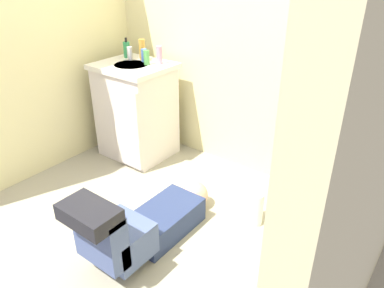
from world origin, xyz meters
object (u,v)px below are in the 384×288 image
(toilet, at_px, (322,170))
(person_plumber, at_px, (143,223))
(soap_dispenser, at_px, (127,49))
(bottle_white, at_px, (130,53))
(faucet, at_px, (145,54))
(bottle_green, at_px, (147,58))
(bottle_pink, at_px, (159,55))
(vanity_cabinet, at_px, (136,110))
(paper_towel_roll, at_px, (255,208))
(bottle_amber, at_px, (142,50))
(bottle_blue, at_px, (144,55))
(toiletry_bag, at_px, (357,107))
(tissue_box, at_px, (332,102))

(toilet, relative_size, person_plumber, 0.70)
(soap_dispenser, relative_size, bottle_white, 1.52)
(faucet, bearing_deg, bottle_white, -149.87)
(toilet, relative_size, bottle_green, 6.49)
(bottle_white, bearing_deg, bottle_pink, 11.90)
(toilet, height_order, bottle_white, bottle_white)
(vanity_cabinet, bearing_deg, paper_towel_roll, -10.60)
(faucet, relative_size, soap_dispenser, 0.60)
(bottle_green, bearing_deg, paper_towel_roll, -14.04)
(bottle_pink, bearing_deg, soap_dispenser, -177.60)
(bottle_green, distance_m, bottle_pink, 0.11)
(bottle_green, bearing_deg, bottle_pink, 54.16)
(bottle_amber, distance_m, bottle_blue, 0.08)
(toiletry_bag, xyz_separation_m, soap_dispenser, (-1.91, -0.04, 0.08))
(bottle_white, height_order, bottle_amber, bottle_amber)
(vanity_cabinet, distance_m, paper_towel_roll, 1.36)
(bottle_white, height_order, paper_towel_roll, bottle_white)
(bottle_blue, height_order, paper_towel_roll, bottle_blue)
(toilet, xyz_separation_m, paper_towel_roll, (-0.30, -0.32, -0.25))
(vanity_cabinet, height_order, bottle_amber, bottle_amber)
(tissue_box, xyz_separation_m, toiletry_bag, (0.15, 0.00, 0.01))
(bottle_white, bearing_deg, bottle_blue, 13.00)
(vanity_cabinet, xyz_separation_m, toiletry_bag, (1.71, 0.16, 0.39))
(bottle_blue, bearing_deg, bottle_amber, 145.04)
(bottle_amber, bearing_deg, bottle_blue, -34.96)
(tissue_box, distance_m, bottle_green, 1.47)
(bottle_amber, xyz_separation_m, bottle_green, (0.14, -0.10, -0.03))
(faucet, relative_size, bottle_green, 0.87)
(person_plumber, height_order, bottle_amber, bottle_amber)
(tissue_box, bearing_deg, toiletry_bag, 0.00)
(toiletry_bag, xyz_separation_m, bottle_amber, (-1.75, -0.01, 0.10))
(toilet, bearing_deg, paper_towel_roll, -133.20)
(vanity_cabinet, bearing_deg, bottle_white, 144.03)
(toilet, bearing_deg, toiletry_bag, 40.77)
(toiletry_bag, relative_size, bottle_pink, 0.88)
(faucet, bearing_deg, paper_towel_roll, -16.59)
(bottle_green, bearing_deg, soap_dispenser, 166.80)
(soap_dispenser, height_order, bottle_green, soap_dispenser)
(tissue_box, xyz_separation_m, bottle_blue, (-1.54, -0.05, 0.07))
(bottle_green, bearing_deg, toiletry_bag, 3.87)
(bottle_pink, bearing_deg, toiletry_bag, 0.88)
(bottle_white, xyz_separation_m, bottle_green, (0.22, -0.03, 0.00))
(toilet, height_order, soap_dispenser, soap_dispenser)
(toilet, relative_size, bottle_amber, 4.48)
(soap_dispenser, relative_size, paper_towel_roll, 0.69)
(bottle_white, xyz_separation_m, bottle_pink, (0.28, 0.06, 0.02))
(bottle_green, bearing_deg, person_plumber, -49.63)
(toiletry_bag, bearing_deg, toilet, -139.23)
(tissue_box, bearing_deg, vanity_cabinet, -173.98)
(bottle_white, bearing_deg, person_plumber, -43.31)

